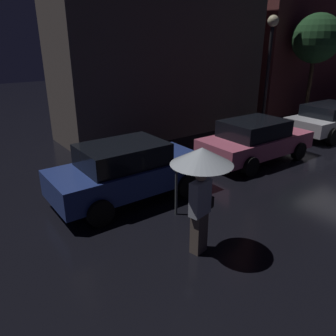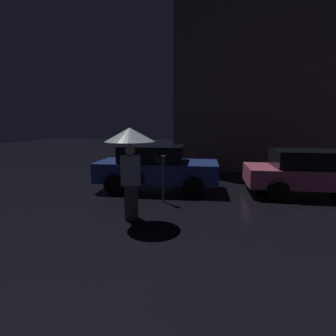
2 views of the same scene
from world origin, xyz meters
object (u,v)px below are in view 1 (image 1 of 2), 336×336
Objects in this scene: pedestrian_with_umbrella at (201,170)px; parked_car_blue at (128,170)px; parked_car_pink at (255,140)px; parked_car_silver at (331,118)px; parking_meter at (176,182)px; street_lamp_near at (270,51)px.

parked_car_blue is at bearing -103.97° from pedestrian_with_umbrella.
parked_car_blue is 0.98× the size of parked_car_pink.
parked_car_pink reaches higher than parked_car_silver.
parked_car_pink is 5.92m from pedestrian_with_umbrella.
parked_car_blue reaches higher than parked_car_silver.
pedestrian_with_umbrella reaches higher than parked_car_blue.
parking_meter is at bearing -169.43° from parked_car_silver.
pedestrian_with_umbrella is at bearing -91.48° from parked_car_blue.
parked_car_pink is at bearing -0.10° from parked_car_blue.
parked_car_pink is at bearing -145.04° from street_lamp_near.
parked_car_pink is 3.03× the size of parking_meter.
parked_car_blue is at bearing -177.93° from parked_car_silver.
parked_car_blue is at bearing -179.32° from parked_car_pink.
parking_meter is (0.47, -1.46, 0.05)m from parked_car_blue.
street_lamp_near reaches higher than parking_meter.
parked_car_silver is 0.91× the size of street_lamp_near.
street_lamp_near is at bearing 35.77° from parked_car_pink.
parked_car_silver is 3.26× the size of parking_meter.
street_lamp_near is (-1.93, 2.11, 2.74)m from parked_car_silver.
pedestrian_with_umbrella is 1.59× the size of parking_meter.
pedestrian_with_umbrella is at bearing -149.61° from parked_car_pink.
parked_car_blue is 1.87× the size of pedestrian_with_umbrella.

